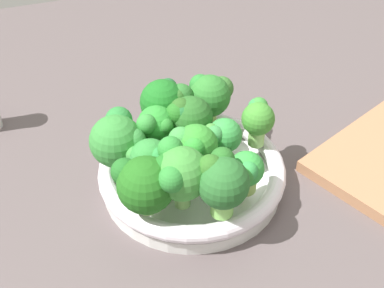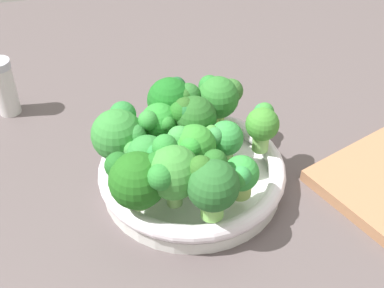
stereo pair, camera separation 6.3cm
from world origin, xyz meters
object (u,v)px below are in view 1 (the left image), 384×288
at_px(broccoli_floret_8, 181,173).
at_px(broccoli_floret_11, 146,183).
at_px(bowl, 192,174).
at_px(broccoli_floret_10, 118,139).
at_px(broccoli_floret_9, 223,136).
at_px(broccoli_floret_1, 190,117).
at_px(broccoli_floret_2, 150,160).
at_px(broccoli_floret_7, 193,147).
at_px(broccoli_floret_3, 245,171).
at_px(broccoli_floret_0, 258,118).
at_px(broccoli_floret_6, 210,94).
at_px(broccoli_floret_5, 166,102).
at_px(broccoli_floret_12, 221,181).
at_px(broccoli_floret_4, 156,127).

xyz_separation_m(broccoli_floret_8, broccoli_floret_11, (-0.04, 0.01, -0.01)).
relative_size(bowl, broccoli_floret_10, 3.25).
relative_size(broccoli_floret_9, broccoli_floret_11, 0.76).
relative_size(broccoli_floret_1, broccoli_floret_10, 0.98).
xyz_separation_m(broccoli_floret_2, broccoli_floret_11, (-0.02, -0.04, 0.01)).
relative_size(broccoli_floret_2, broccoli_floret_7, 0.91).
height_order(broccoli_floret_3, broccoli_floret_9, broccoli_floret_9).
bearing_deg(broccoli_floret_0, broccoli_floret_1, 163.94).
bearing_deg(broccoli_floret_1, broccoli_floret_6, 43.53).
relative_size(broccoli_floret_7, broccoli_floret_8, 0.84).
bearing_deg(broccoli_floret_8, broccoli_floret_5, 79.46).
distance_m(broccoli_floret_3, broccoli_floret_11, 0.11).
relative_size(broccoli_floret_3, broccoli_floret_7, 0.80).
bearing_deg(broccoli_floret_7, broccoli_floret_9, 16.47).
xyz_separation_m(broccoli_floret_0, broccoli_floret_2, (-0.15, -0.03, -0.00)).
distance_m(broccoli_floret_3, broccoli_floret_10, 0.16).
bearing_deg(broccoli_floret_1, broccoli_floret_8, -114.83).
bearing_deg(broccoli_floret_10, broccoli_floret_7, -29.10).
relative_size(broccoli_floret_7, broccoli_floret_12, 0.88).
bearing_deg(broccoli_floret_0, broccoli_floret_3, -123.80).
relative_size(broccoli_floret_6, broccoli_floret_11, 0.96).
relative_size(broccoli_floret_7, broccoli_floret_10, 0.91).
distance_m(bowl, broccoli_floret_4, 0.08).
relative_size(broccoli_floret_1, broccoli_floret_12, 0.95).
bearing_deg(bowl, broccoli_floret_10, 161.26).
bearing_deg(broccoli_floret_9, broccoli_floret_1, 127.24).
relative_size(broccoli_floret_6, broccoli_floret_9, 1.26).
height_order(bowl, broccoli_floret_2, broccoli_floret_2).
distance_m(broccoli_floret_1, broccoli_floret_10, 0.09).
relative_size(bowl, broccoli_floret_5, 3.17).
distance_m(broccoli_floret_1, broccoli_floret_8, 0.11).
bearing_deg(broccoli_floret_11, broccoli_floret_4, 67.37).
relative_size(broccoli_floret_1, broccoli_floret_4, 1.07).
relative_size(broccoli_floret_5, broccoli_floret_10, 1.02).
xyz_separation_m(bowl, broccoli_floret_4, (-0.03, 0.04, 0.06)).
height_order(broccoli_floret_5, broccoli_floret_12, same).
bearing_deg(broccoli_floret_1, bowl, -106.52).
distance_m(broccoli_floret_4, broccoli_floret_5, 0.05).
xyz_separation_m(broccoli_floret_9, broccoli_floret_12, (-0.04, -0.08, 0.01)).
height_order(broccoli_floret_0, broccoli_floret_7, broccoli_floret_7).
xyz_separation_m(broccoli_floret_6, broccoli_floret_8, (-0.09, -0.14, 0.01)).
bearing_deg(broccoli_floret_12, broccoli_floret_1, 86.14).
relative_size(broccoli_floret_6, broccoli_floret_10, 0.98).
bearing_deg(broccoli_floret_9, broccoli_floret_8, -140.82).
relative_size(broccoli_floret_10, broccoli_floret_12, 0.97).
height_order(broccoli_floret_0, broccoli_floret_10, broccoli_floret_10).
xyz_separation_m(broccoli_floret_3, broccoli_floret_11, (-0.11, 0.01, 0.01)).
height_order(broccoli_floret_0, broccoli_floret_9, broccoli_floret_0).
xyz_separation_m(broccoli_floret_5, broccoli_floret_12, (0.01, -0.16, 0.00)).
distance_m(broccoli_floret_4, broccoli_floret_8, 0.10).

